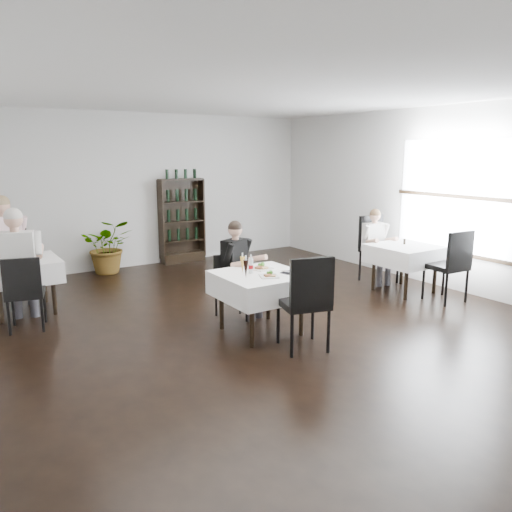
{
  "coord_description": "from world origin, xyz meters",
  "views": [
    {
      "loc": [
        -3.62,
        -5.04,
        2.27
      ],
      "look_at": [
        -0.25,
        0.2,
        0.95
      ],
      "focal_mm": 35.0,
      "sensor_mm": 36.0,
      "label": 1
    }
  ],
  "objects_px": {
    "wine_shelf": "(182,222)",
    "main_table": "(261,285)",
    "potted_tree": "(108,246)",
    "diner_main": "(239,262)"
  },
  "relations": [
    {
      "from": "wine_shelf",
      "to": "main_table",
      "type": "height_order",
      "value": "wine_shelf"
    },
    {
      "from": "potted_tree",
      "to": "diner_main",
      "type": "height_order",
      "value": "diner_main"
    },
    {
      "from": "potted_tree",
      "to": "diner_main",
      "type": "relative_size",
      "value": 0.76
    },
    {
      "from": "wine_shelf",
      "to": "potted_tree",
      "type": "xyz_separation_m",
      "value": [
        -1.57,
        -0.11,
        -0.33
      ]
    },
    {
      "from": "main_table",
      "to": "potted_tree",
      "type": "distance_m",
      "value": 4.25
    },
    {
      "from": "wine_shelf",
      "to": "main_table",
      "type": "relative_size",
      "value": 1.7
    },
    {
      "from": "wine_shelf",
      "to": "diner_main",
      "type": "xyz_separation_m",
      "value": [
        -0.81,
        -3.63,
        -0.07
      ]
    },
    {
      "from": "wine_shelf",
      "to": "diner_main",
      "type": "distance_m",
      "value": 3.72
    },
    {
      "from": "diner_main",
      "to": "main_table",
      "type": "bearing_deg",
      "value": -97.83
    },
    {
      "from": "wine_shelf",
      "to": "potted_tree",
      "type": "relative_size",
      "value": 1.71
    }
  ]
}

